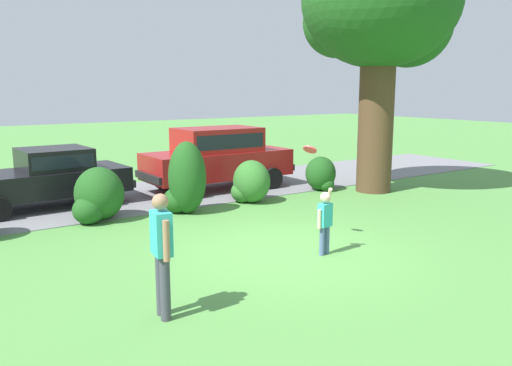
% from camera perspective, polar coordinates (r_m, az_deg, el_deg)
% --- Properties ---
extents(ground_plane, '(80.00, 80.00, 0.00)m').
position_cam_1_polar(ground_plane, '(10.24, 3.73, -7.41)').
color(ground_plane, '#518E42').
extents(driveway_strip, '(28.00, 4.40, 0.02)m').
position_cam_1_polar(driveway_strip, '(15.71, -11.03, -1.27)').
color(driveway_strip, slate).
rests_on(driveway_strip, ground).
extents(oak_tree_large, '(4.87, 4.58, 7.57)m').
position_cam_1_polar(oak_tree_large, '(16.46, 13.54, 17.82)').
color(oak_tree_large, '#513823').
rests_on(oak_tree_large, ground).
extents(shrub_centre_left, '(1.28, 1.27, 1.28)m').
position_cam_1_polar(shrub_centre_left, '(12.92, -16.88, -1.40)').
color(shrub_centre_left, '#1E511C').
rests_on(shrub_centre_left, ground).
extents(shrub_centre, '(1.02, 1.04, 1.82)m').
position_cam_1_polar(shrub_centre, '(13.19, -7.69, 0.16)').
color(shrub_centre, '#1E511C').
rests_on(shrub_centre, ground).
extents(shrub_centre_right, '(1.03, 1.11, 1.17)m').
position_cam_1_polar(shrub_centre_right, '(14.36, -0.65, -0.02)').
color(shrub_centre_right, '#33702B').
rests_on(shrub_centre_right, ground).
extents(shrub_far_end, '(0.95, 0.94, 1.05)m').
position_cam_1_polar(shrub_far_end, '(16.20, 7.12, 0.92)').
color(shrub_far_end, '#1E511C').
rests_on(shrub_far_end, ground).
extents(parked_sedan, '(4.48, 2.25, 1.56)m').
position_cam_1_polar(parked_sedan, '(14.77, -21.83, 0.74)').
color(parked_sedan, black).
rests_on(parked_sedan, ground).
extents(parked_suv, '(4.70, 2.10, 1.92)m').
position_cam_1_polar(parked_suv, '(16.18, -4.21, 3.06)').
color(parked_suv, maroon).
rests_on(parked_suv, ground).
extents(child_thrower, '(0.44, 0.30, 1.29)m').
position_cam_1_polar(child_thrower, '(9.91, 7.52, -3.77)').
color(child_thrower, '#4C608C').
rests_on(child_thrower, ground).
extents(frisbee, '(0.28, 0.28, 0.22)m').
position_cam_1_polar(frisbee, '(10.46, 5.89, 3.65)').
color(frisbee, red).
extents(adult_onlooker, '(0.27, 0.53, 1.74)m').
position_cam_1_polar(adult_onlooker, '(7.20, -10.23, -7.07)').
color(adult_onlooker, '#3F3F4C').
rests_on(adult_onlooker, ground).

